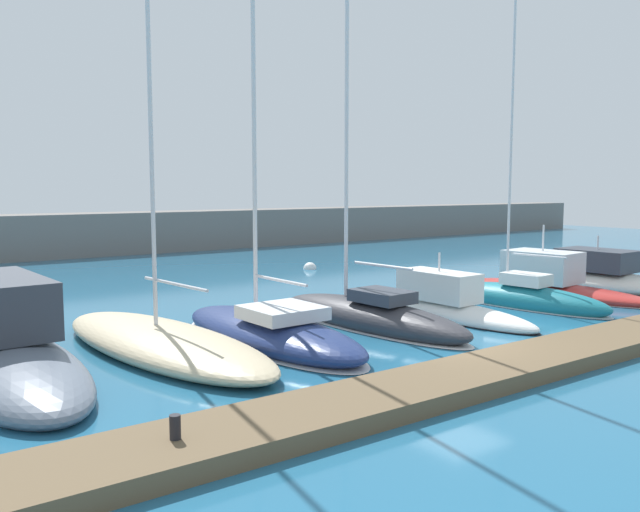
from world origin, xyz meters
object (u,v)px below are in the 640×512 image
at_px(sailboat_sand_third, 161,340).
at_px(dock_bollard, 175,427).
at_px(sailboat_teal_seventh, 523,297).
at_px(motorboat_red_eighth, 548,283).
at_px(sailboat_navy_fourth, 269,330).
at_px(motorboat_white_sixth, 446,306).
at_px(mooring_buoy_white, 310,269).
at_px(motorboat_ivory_ninth, 601,278).
at_px(sailboat_charcoal_fifth, 369,314).

distance_m(sailboat_sand_third, dock_bollard, 7.95).
xyz_separation_m(sailboat_teal_seventh, motorboat_red_eighth, (3.29, 1.12, 0.16)).
height_order(sailboat_navy_fourth, dock_bollard, sailboat_navy_fourth).
distance_m(sailboat_navy_fourth, motorboat_white_sixth, 7.48).
relative_size(motorboat_white_sixth, sailboat_teal_seventh, 0.49).
height_order(sailboat_sand_third, dock_bollard, sailboat_sand_third).
bearing_deg(sailboat_navy_fourth, mooring_buoy_white, -40.97).
bearing_deg(dock_bollard, motorboat_red_eighth, 18.46).
distance_m(sailboat_navy_fourth, dock_bollard, 8.85).
bearing_deg(sailboat_navy_fourth, sailboat_teal_seventh, -95.51).
distance_m(sailboat_sand_third, mooring_buoy_white, 19.93).
height_order(sailboat_teal_seventh, mooring_buoy_white, sailboat_teal_seventh).
relative_size(sailboat_teal_seventh, mooring_buoy_white, 20.12).
bearing_deg(mooring_buoy_white, motorboat_red_eighth, -76.54).
xyz_separation_m(motorboat_white_sixth, motorboat_ivory_ninth, (11.23, 0.52, 0.10)).
xyz_separation_m(mooring_buoy_white, dock_bollard, (-17.52, -20.85, 0.63)).
bearing_deg(mooring_buoy_white, dock_bollard, -130.05).
xyz_separation_m(sailboat_teal_seventh, dock_bollard, (-17.56, -5.83, 0.25)).
relative_size(sailboat_navy_fourth, motorboat_white_sixth, 2.28).
distance_m(motorboat_white_sixth, dock_bollard, 14.78).
bearing_deg(sailboat_navy_fourth, dock_bollard, 135.79).
relative_size(mooring_buoy_white, dock_bollard, 1.80).
distance_m(sailboat_navy_fourth, sailboat_teal_seventh, 11.63).
bearing_deg(motorboat_red_eighth, sailboat_sand_third, 82.45).
xyz_separation_m(sailboat_sand_third, motorboat_red_eighth, (18.07, -0.49, 0.17)).
bearing_deg(motorboat_ivory_ninth, sailboat_charcoal_fifth, 88.62).
xyz_separation_m(sailboat_charcoal_fifth, mooring_buoy_white, (7.51, 14.28, -0.44)).
bearing_deg(motorboat_red_eighth, sailboat_teal_seventh, 102.87).
xyz_separation_m(sailboat_navy_fourth, sailboat_charcoal_fifth, (4.06, 0.02, 0.03)).
bearing_deg(motorboat_white_sixth, motorboat_ivory_ninth, -89.68).
height_order(motorboat_white_sixth, sailboat_teal_seventh, sailboat_teal_seventh).
xyz_separation_m(sailboat_navy_fourth, motorboat_white_sixth, (7.47, -0.36, -0.02)).
height_order(motorboat_white_sixth, dock_bollard, motorboat_white_sixth).
height_order(sailboat_charcoal_fifth, motorboat_white_sixth, sailboat_charcoal_fifth).
relative_size(sailboat_charcoal_fifth, dock_bollard, 40.28).
bearing_deg(motorboat_ivory_ninth, dock_bollard, 103.30).
height_order(sailboat_navy_fourth, motorboat_red_eighth, sailboat_navy_fourth).
bearing_deg(sailboat_charcoal_fifth, dock_bollard, 118.87).
height_order(sailboat_charcoal_fifth, sailboat_teal_seventh, sailboat_charcoal_fifth).
distance_m(sailboat_teal_seventh, dock_bollard, 18.51).
bearing_deg(sailboat_teal_seventh, motorboat_red_eighth, -77.52).
distance_m(motorboat_red_eighth, mooring_buoy_white, 14.29).
height_order(sailboat_sand_third, mooring_buoy_white, sailboat_sand_third).
distance_m(sailboat_charcoal_fifth, motorboat_ivory_ninth, 14.63).
bearing_deg(sailboat_sand_third, sailboat_navy_fourth, -112.03).
height_order(sailboat_teal_seventh, motorboat_ivory_ninth, sailboat_teal_seventh).
height_order(motorboat_ivory_ninth, dock_bollard, motorboat_ivory_ninth).
bearing_deg(dock_bollard, sailboat_teal_seventh, 18.38).
bearing_deg(mooring_buoy_white, motorboat_ivory_ninth, -63.27).
bearing_deg(dock_bollard, sailboat_navy_fourth, 47.76).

